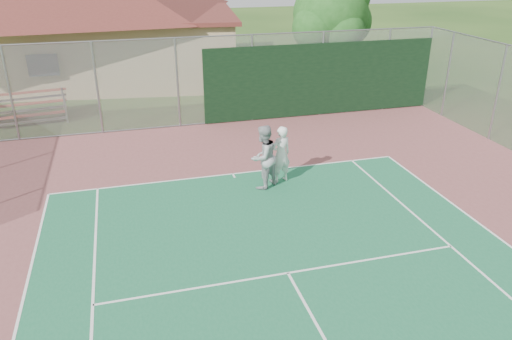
{
  "coord_description": "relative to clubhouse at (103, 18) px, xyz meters",
  "views": [
    {
      "loc": [
        -3.07,
        -2.19,
        6.53
      ],
      "look_at": [
        0.07,
        9.33,
        1.24
      ],
      "focal_mm": 35.0,
      "sensor_mm": 36.0,
      "label": 1
    }
  ],
  "objects": [
    {
      "name": "player_grey_back",
      "position": [
        4.35,
        -15.66,
        -2.23
      ],
      "size": [
        1.18,
        1.12,
        1.92
      ],
      "rotation": [
        0.0,
        0.0,
        3.72
      ],
      "color": "#A1A3A6",
      "rests_on": "ground"
    },
    {
      "name": "tree",
      "position": [
        10.22,
        -6.65,
        0.54
      ],
      "size": [
        4.07,
        3.85,
        5.67
      ],
      "color": "#362113",
      "rests_on": "ground"
    },
    {
      "name": "bleachers",
      "position": [
        -3.22,
        -6.9,
        -2.62
      ],
      "size": [
        3.05,
        2.0,
        1.08
      ],
      "rotation": [
        0.0,
        0.0,
        0.14
      ],
      "color": "#9D3924",
      "rests_on": "ground"
    },
    {
      "name": "back_fence",
      "position": [
        5.79,
        -9.42,
        -1.52
      ],
      "size": [
        20.08,
        0.11,
        3.53
      ],
      "color": "gray",
      "rests_on": "ground"
    },
    {
      "name": "clubhouse",
      "position": [
        0.0,
        0.0,
        0.0
      ],
      "size": [
        15.68,
        11.5,
        6.28
      ],
      "rotation": [
        0.0,
        0.0,
        -0.13
      ],
      "color": "tan",
      "rests_on": "ground"
    },
    {
      "name": "player_white_front",
      "position": [
        4.97,
        -15.42,
        -2.3
      ],
      "size": [
        1.07,
        0.76,
        1.76
      ],
      "rotation": [
        0.0,
        0.0,
        3.39
      ],
      "color": "white",
      "rests_on": "ground"
    },
    {
      "name": "side_fence_right",
      "position": [
        13.68,
        -13.9,
        -1.44
      ],
      "size": [
        0.08,
        9.0,
        3.5
      ],
      "color": "gray",
      "rests_on": "ground"
    }
  ]
}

